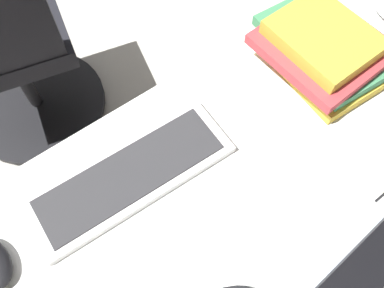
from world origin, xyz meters
The scene contains 4 objects.
desk centered at (-0.09, 1.63, 0.65)m, with size 1.81×0.62×0.73m.
keyboard_main centered at (-0.01, 1.48, 0.74)m, with size 0.43×0.16×0.02m.
book_stack_near centered at (-0.52, 1.49, 0.78)m, with size 0.25×0.31×0.11m.
office_chair centered at (0.05, 0.73, 0.46)m, with size 0.56×0.59×0.97m.
Camera 1 is at (0.08, 1.81, 1.50)m, focal length 38.65 mm.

